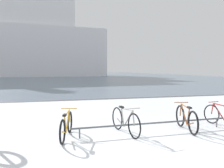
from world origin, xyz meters
TOP-DOWN VIEW (x-y plane):
  - ground at (0.00, 53.90)m, footprint 80.00×132.00m
  - bike_rack at (0.80, 2.08)m, footprint 4.99×0.16m
  - bicycle_0 at (-1.79, 2.16)m, footprint 0.58×1.69m
  - bicycle_1 at (-0.10, 2.16)m, footprint 0.46×1.77m
  - bicycle_2 at (1.83, 2.02)m, footprint 0.50×1.71m
  - bicycle_3 at (3.31, 2.15)m, footprint 0.48×1.59m

SIDE VIEW (x-z plane):
  - ground at x=0.00m, z-range -0.08..0.00m
  - bike_rack at x=0.80m, z-range 0.12..0.42m
  - bicycle_0 at x=-1.79m, z-range -0.04..0.72m
  - bicycle_3 at x=3.31m, z-range -0.04..0.74m
  - bicycle_2 at x=1.83m, z-range -0.04..0.78m
  - bicycle_1 at x=-0.10m, z-range -0.04..0.79m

